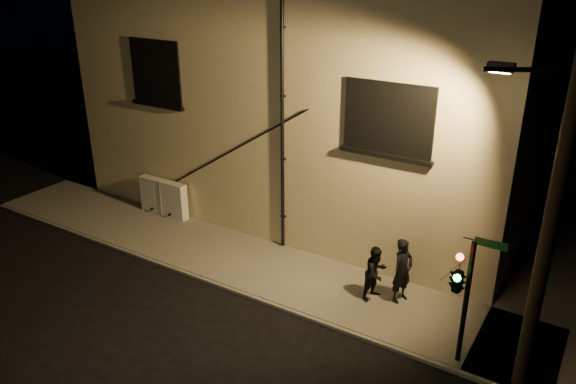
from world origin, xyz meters
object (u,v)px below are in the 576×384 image
Objects in this scene: pedestrian_a at (402,271)px; streetlamp_pole at (545,229)px; pedestrian_b at (376,273)px; traffic_signal at (459,279)px; utility_cabinet at (164,197)px.

pedestrian_a is 0.25× the size of streetlamp_pole.
pedestrian_a reaches higher than pedestrian_b.
pedestrian_a is 0.73m from pedestrian_b.
streetlamp_pole is (4.13, -1.41, 3.07)m from pedestrian_b.
pedestrian_b is 5.34m from streetlamp_pole.
pedestrian_b is 3.34m from traffic_signal.
streetlamp_pole is at bearing -95.55° from pedestrian_a.
traffic_signal is at bearing -12.27° from utility_cabinet.
pedestrian_a is at bearing -51.26° from pedestrian_b.
streetlamp_pole is (3.46, -1.67, 2.92)m from pedestrian_a.
traffic_signal is (1.93, -1.79, 1.29)m from pedestrian_a.
pedestrian_a is 1.19× the size of pedestrian_b.
pedestrian_b is at bearing 131.43° from pedestrian_a.
traffic_signal is at bearing -175.55° from streetlamp_pole.
utility_cabinet is 0.27× the size of streetlamp_pole.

